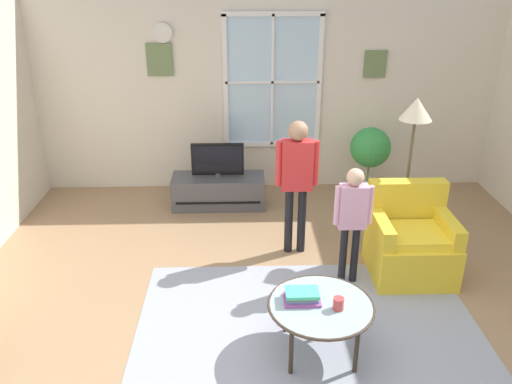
# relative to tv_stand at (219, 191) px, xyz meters

# --- Properties ---
(ground_plane) EXTENTS (6.53, 6.85, 0.02)m
(ground_plane) POSITION_rel_tv_stand_xyz_m (0.64, -2.48, -0.21)
(ground_plane) COLOR #9E7A56
(back_wall) EXTENTS (5.93, 0.17, 2.67)m
(back_wall) POSITION_rel_tv_stand_xyz_m (0.64, 0.70, 1.14)
(back_wall) COLOR beige
(back_wall) RESTS_ON ground_plane
(area_rug) EXTENTS (2.89, 2.10, 0.01)m
(area_rug) POSITION_rel_tv_stand_xyz_m (0.83, -2.51, -0.19)
(area_rug) COLOR #999EAD
(area_rug) RESTS_ON ground_plane
(tv_stand) EXTENTS (1.15, 0.46, 0.39)m
(tv_stand) POSITION_rel_tv_stand_xyz_m (0.00, 0.00, 0.00)
(tv_stand) COLOR #4C4C51
(tv_stand) RESTS_ON ground_plane
(television) EXTENTS (0.64, 0.08, 0.43)m
(television) POSITION_rel_tv_stand_xyz_m (-0.00, -0.00, 0.42)
(television) COLOR #4C4C4C
(television) RESTS_ON tv_stand
(armchair) EXTENTS (0.76, 0.74, 0.87)m
(armchair) POSITION_rel_tv_stand_xyz_m (1.92, -1.59, 0.13)
(armchair) COLOR yellow
(armchair) RESTS_ON ground_plane
(coffee_table) EXTENTS (0.82, 0.82, 0.45)m
(coffee_table) POSITION_rel_tv_stand_xyz_m (0.88, -2.71, 0.22)
(coffee_table) COLOR #99B2B7
(coffee_table) RESTS_ON ground_plane
(book_stack) EXTENTS (0.28, 0.19, 0.09)m
(book_stack) POSITION_rel_tv_stand_xyz_m (0.74, -2.66, 0.29)
(book_stack) COLOR #9E519E
(book_stack) RESTS_ON coffee_table
(cup) EXTENTS (0.08, 0.08, 0.10)m
(cup) POSITION_rel_tv_stand_xyz_m (1.00, -2.77, 0.29)
(cup) COLOR #BF3F3F
(cup) RESTS_ON coffee_table
(remote_near_books) EXTENTS (0.06, 0.14, 0.02)m
(remote_near_books) POSITION_rel_tv_stand_xyz_m (0.84, -2.55, 0.26)
(remote_near_books) COLOR black
(remote_near_books) RESTS_ON coffee_table
(person_red_shirt) EXTENTS (0.43, 0.20, 1.43)m
(person_red_shirt) POSITION_rel_tv_stand_xyz_m (0.84, -1.16, 0.70)
(person_red_shirt) COLOR black
(person_red_shirt) RESTS_ON ground_plane
(person_pink_shirt) EXTENTS (0.35, 0.16, 1.16)m
(person_pink_shirt) POSITION_rel_tv_stand_xyz_m (1.30, -1.75, 0.53)
(person_pink_shirt) COLOR black
(person_pink_shirt) RESTS_ON ground_plane
(potted_plant_by_window) EXTENTS (0.51, 0.51, 0.94)m
(potted_plant_by_window) POSITION_rel_tv_stand_xyz_m (1.93, 0.21, 0.40)
(potted_plant_by_window) COLOR silver
(potted_plant_by_window) RESTS_ON ground_plane
(floor_lamp) EXTENTS (0.32, 0.32, 1.63)m
(floor_lamp) POSITION_rel_tv_stand_xyz_m (2.00, -1.07, 1.16)
(floor_lamp) COLOR black
(floor_lamp) RESTS_ON ground_plane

